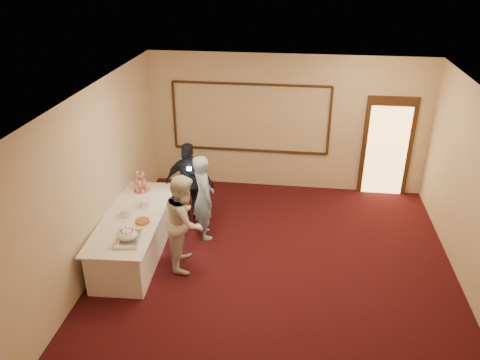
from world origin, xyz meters
name	(u,v)px	position (x,y,z in m)	size (l,w,h in m)	color
floor	(274,280)	(0.00, 0.00, 0.00)	(7.00, 7.00, 0.00)	black
room_walls	(279,169)	(0.00, 0.00, 2.03)	(6.04, 7.04, 3.02)	beige
wall_molding	(251,118)	(-0.80, 3.47, 1.60)	(3.45, 0.04, 1.55)	#331C0F
doorway	(387,147)	(2.15, 3.45, 1.08)	(1.05, 0.07, 2.20)	#331C0F
buffet_table	(135,234)	(-2.50, 0.47, 0.39)	(1.13, 2.63, 0.77)	white
pavlova_tray	(128,237)	(-2.31, -0.30, 0.85)	(0.44, 0.55, 0.19)	silver
cupcake_stand	(141,183)	(-2.64, 1.39, 0.93)	(0.30, 0.30, 0.44)	#CF565C
plate_stack_a	(126,212)	(-2.60, 0.43, 0.85)	(0.18, 0.18, 0.15)	white
plate_stack_b	(145,203)	(-2.38, 0.78, 0.85)	(0.19, 0.19, 0.16)	white
tart	(142,222)	(-2.26, 0.25, 0.80)	(0.28, 0.28, 0.06)	white
man	(204,197)	(-1.40, 1.20, 0.82)	(0.60, 0.39, 1.64)	#91C4E7
woman	(185,221)	(-1.54, 0.29, 0.84)	(0.81, 0.63, 1.67)	beige
guest	(190,183)	(-1.79, 1.73, 0.82)	(0.96, 0.40, 1.64)	black
camera_flash	(189,169)	(-1.72, 1.46, 1.25)	(0.07, 0.04, 0.05)	white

